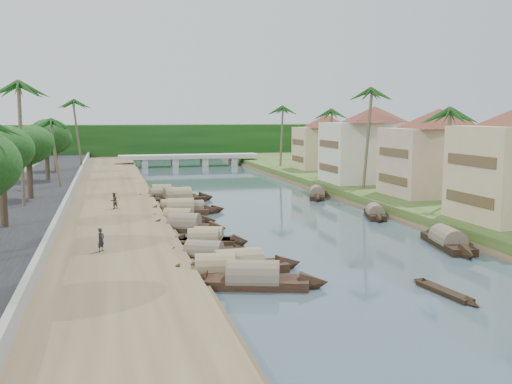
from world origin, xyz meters
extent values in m
plane|color=#384B55|center=(0.00, 0.00, 0.00)|extent=(220.00, 220.00, 0.00)
cube|color=brown|center=(-16.00, 20.00, 0.40)|extent=(10.00, 180.00, 0.80)
cube|color=#344F1F|center=(19.00, 20.00, 0.60)|extent=(16.00, 180.00, 1.20)
cube|color=black|center=(-24.50, 20.00, 0.70)|extent=(8.00, 180.00, 1.40)
cube|color=gray|center=(-20.20, 20.00, 1.35)|extent=(0.40, 180.00, 1.10)
cube|color=black|center=(0.00, 95.00, 4.00)|extent=(120.00, 4.00, 8.00)
cube|color=black|center=(0.00, 100.00, 4.00)|extent=(120.00, 4.00, 8.00)
cube|color=black|center=(0.00, 105.00, 4.00)|extent=(120.00, 4.00, 8.00)
cube|color=#ACACA1|center=(0.00, 72.00, 2.00)|extent=(28.00, 4.00, 0.80)
cube|color=#ACACA1|center=(-9.00, 72.00, 0.90)|extent=(1.20, 3.50, 1.80)
cube|color=#ACACA1|center=(-3.00, 72.00, 0.90)|extent=(1.20, 3.50, 1.80)
cube|color=#ACACA1|center=(3.00, 72.00, 0.90)|extent=(1.20, 3.50, 1.80)
cube|color=#ACACA1|center=(9.00, 72.00, 0.90)|extent=(1.20, 3.50, 1.80)
cube|color=brown|center=(12.95, -2.00, 3.20)|extent=(0.10, 6.40, 0.90)
cube|color=brown|center=(12.95, -2.00, 6.40)|extent=(0.10, 6.40, 0.90)
cube|color=#CBA990|center=(20.00, 14.00, 4.95)|extent=(11.00, 8.00, 7.50)
pyramid|color=brown|center=(20.00, 14.00, 9.80)|extent=(14.11, 14.11, 2.20)
cube|color=brown|center=(14.45, 14.00, 3.08)|extent=(0.10, 6.40, 0.90)
cube|color=brown|center=(14.45, 14.00, 6.08)|extent=(0.10, 6.40, 0.90)
cube|color=beige|center=(19.00, 28.00, 5.20)|extent=(13.00, 8.00, 8.00)
pyramid|color=brown|center=(19.00, 28.00, 10.30)|extent=(15.59, 15.59, 2.20)
cube|color=brown|center=(12.45, 28.00, 3.20)|extent=(0.10, 6.40, 0.90)
cube|color=brown|center=(12.45, 28.00, 6.40)|extent=(0.10, 6.40, 0.90)
cube|color=#CAB587|center=(20.00, 48.00, 4.70)|extent=(10.00, 7.00, 7.00)
pyramid|color=brown|center=(20.00, 48.00, 9.30)|extent=(12.62, 12.62, 2.20)
cube|color=brown|center=(14.95, 48.00, 2.95)|extent=(0.10, 5.60, 0.90)
cube|color=brown|center=(14.95, 48.00, 5.75)|extent=(0.10, 5.60, 0.90)
cube|color=black|center=(-7.94, -11.27, 0.20)|extent=(6.82, 3.91, 0.70)
cone|color=black|center=(-4.49, -12.37, 0.28)|extent=(2.33, 2.31, 2.03)
cone|color=black|center=(-11.38, -10.17, 0.28)|extent=(2.33, 2.31, 2.03)
cylinder|color=#726456|center=(-7.94, -11.27, 0.58)|extent=(5.38, 3.52, 2.11)
cube|color=black|center=(-9.74, -8.69, 0.20)|extent=(5.47, 2.62, 0.70)
cone|color=black|center=(-6.85, -9.12, 0.28)|extent=(1.76, 1.89, 1.85)
cone|color=black|center=(-12.62, -8.26, 0.28)|extent=(1.76, 1.89, 1.85)
cylinder|color=#867655|center=(-9.74, -8.69, 0.58)|extent=(4.25, 2.51, 1.95)
cube|color=black|center=(-8.11, -8.05, 0.20)|extent=(6.52, 2.41, 0.70)
cone|color=black|center=(-4.56, -7.82, 0.28)|extent=(1.95, 1.92, 2.00)
cone|color=black|center=(-11.66, -8.28, 0.28)|extent=(1.95, 1.92, 2.00)
cylinder|color=#867655|center=(-8.11, -8.05, 0.58)|extent=(5.02, 2.39, 2.08)
cube|color=black|center=(-9.70, -4.31, 0.20)|extent=(5.47, 3.77, 0.70)
cone|color=black|center=(-7.06, -5.57, 0.28)|extent=(2.01, 2.01, 1.68)
cone|color=black|center=(-12.34, -3.06, 0.28)|extent=(2.01, 2.01, 1.68)
cylinder|color=#726456|center=(-9.70, -4.31, 0.58)|extent=(4.38, 3.30, 1.75)
cube|color=black|center=(-9.05, 0.00, 0.20)|extent=(5.19, 2.61, 0.70)
cone|color=black|center=(-6.34, -0.54, 0.28)|extent=(1.70, 1.76, 1.67)
cone|color=black|center=(-11.75, 0.53, 0.28)|extent=(1.70, 1.76, 1.67)
cylinder|color=#867655|center=(-9.05, 0.00, 0.58)|extent=(4.06, 2.45, 1.75)
cube|color=black|center=(-8.55, 0.36, 0.20)|extent=(4.92, 3.12, 0.70)
cone|color=black|center=(-6.13, -0.44, 0.28)|extent=(1.79, 1.94, 1.74)
cone|color=black|center=(-10.98, 1.16, 0.28)|extent=(1.79, 1.94, 1.74)
cylinder|color=#867655|center=(-8.55, 0.36, 0.58)|extent=(3.91, 2.85, 1.84)
cube|color=black|center=(-9.65, 6.47, 0.20)|extent=(5.89, 4.08, 0.70)
cone|color=black|center=(-6.83, 5.21, 0.28)|extent=(2.21, 2.30, 1.97)
cone|color=black|center=(-12.47, 7.72, 0.28)|extent=(2.21, 2.30, 1.97)
cylinder|color=#726456|center=(-9.65, 6.47, 0.58)|extent=(4.72, 3.62, 2.07)
cube|color=black|center=(-9.76, 10.12, 0.20)|extent=(5.64, 3.70, 0.70)
cone|color=black|center=(-7.00, 8.94, 0.28)|extent=(2.03, 2.02, 1.70)
cone|color=black|center=(-12.51, 11.31, 0.28)|extent=(2.03, 2.02, 1.70)
cylinder|color=#867655|center=(-9.76, 10.12, 0.58)|extent=(4.49, 3.25, 1.77)
cube|color=black|center=(-8.90, 15.18, 0.20)|extent=(5.97, 2.83, 0.70)
cone|color=black|center=(-5.73, 14.78, 0.28)|extent=(1.91, 2.12, 2.11)
cone|color=black|center=(-12.06, 15.57, 0.28)|extent=(1.91, 2.12, 2.11)
cylinder|color=#867655|center=(-8.90, 15.18, 0.58)|extent=(4.63, 2.75, 2.23)
cube|color=black|center=(-7.82, 15.16, 0.20)|extent=(5.55, 2.21, 0.70)
cone|color=black|center=(-4.84, 15.50, 0.28)|extent=(1.69, 1.61, 1.62)
cone|color=black|center=(-10.80, 14.82, 0.28)|extent=(1.69, 1.61, 1.62)
cylinder|color=#726456|center=(-7.82, 15.16, 0.58)|extent=(4.29, 2.13, 1.67)
cube|color=black|center=(-9.59, 16.80, 0.20)|extent=(5.02, 2.12, 0.70)
cone|color=black|center=(-6.90, 17.10, 0.28)|extent=(1.55, 1.58, 1.59)
cone|color=black|center=(-12.28, 16.51, 0.28)|extent=(1.55, 1.58, 1.59)
cylinder|color=#867655|center=(-9.59, 16.80, 0.58)|extent=(3.88, 2.06, 1.66)
cube|color=black|center=(-8.17, 23.97, 0.20)|extent=(6.73, 2.98, 0.70)
cone|color=black|center=(-4.58, 24.39, 0.28)|extent=(2.11, 2.22, 2.22)
cone|color=black|center=(-11.76, 23.55, 0.28)|extent=(2.11, 2.22, 2.22)
cylinder|color=#867655|center=(-8.17, 23.97, 0.58)|extent=(5.21, 2.89, 2.32)
cube|color=black|center=(-9.74, 26.10, 0.20)|extent=(6.63, 3.13, 0.70)
cone|color=black|center=(-6.27, 26.87, 0.28)|extent=(2.11, 1.96, 1.81)
cone|color=black|center=(-13.21, 25.32, 0.28)|extent=(2.11, 1.96, 1.81)
cylinder|color=#726456|center=(-9.74, 26.10, 0.58)|extent=(5.17, 2.87, 1.85)
cube|color=black|center=(-9.40, 29.96, 0.20)|extent=(5.30, 2.55, 0.70)
cone|color=black|center=(-6.63, 29.45, 0.28)|extent=(1.71, 1.73, 1.65)
cone|color=black|center=(-12.18, 30.47, 0.28)|extent=(1.71, 1.73, 1.65)
cylinder|color=#867655|center=(-9.40, 29.96, 0.58)|extent=(4.13, 2.39, 1.72)
cube|color=black|center=(9.22, -4.89, 0.20)|extent=(3.15, 6.95, 0.70)
cone|color=black|center=(9.93, -1.23, 0.28)|extent=(2.05, 2.19, 1.93)
cone|color=black|center=(8.51, -8.55, 0.28)|extent=(2.05, 2.19, 1.93)
cylinder|color=#726456|center=(9.22, -4.89, 0.58)|extent=(2.92, 5.41, 1.98)
cube|color=black|center=(9.63, 8.32, 0.20)|extent=(2.95, 5.15, 0.70)
cone|color=black|center=(10.44, 10.92, 0.28)|extent=(1.76, 1.76, 1.56)
cone|color=black|center=(8.81, 5.72, 0.28)|extent=(1.76, 1.76, 1.56)
cylinder|color=#726456|center=(9.63, 8.32, 0.58)|extent=(2.66, 4.06, 1.62)
cube|color=black|center=(9.08, 23.16, 0.20)|extent=(3.76, 6.49, 0.70)
cone|color=black|center=(10.23, 26.43, 0.28)|extent=(2.11, 2.20, 1.81)
cone|color=black|center=(7.93, 19.88, 0.28)|extent=(2.11, 2.20, 1.81)
cylinder|color=#726456|center=(9.08, 23.16, 0.58)|extent=(3.34, 5.12, 1.86)
cube|color=black|center=(2.24, -15.27, 0.10)|extent=(1.26, 4.17, 0.35)
cone|color=black|center=(1.95, -12.98, 0.10)|extent=(0.87, 1.11, 0.75)
cone|color=black|center=(2.53, -17.56, 0.10)|extent=(0.87, 1.11, 0.75)
cube|color=black|center=(-8.61, -2.19, 0.10)|extent=(3.88, 1.63, 0.35)
cone|color=black|center=(-6.53, -1.74, 0.10)|extent=(1.11, 1.03, 0.84)
cone|color=black|center=(-10.69, -2.65, 0.10)|extent=(1.11, 1.03, 0.84)
cube|color=black|center=(-8.38, 23.33, 0.10)|extent=(4.27, 1.66, 0.35)
cone|color=black|center=(-6.07, 23.80, 0.10)|extent=(1.19, 1.03, 0.84)
cone|color=black|center=(-10.69, 22.86, 0.10)|extent=(1.19, 1.03, 0.84)
cylinder|color=brown|center=(16.00, 6.12, 5.98)|extent=(0.58, 0.36, 9.57)
sphere|color=#194818|center=(16.00, 6.12, 10.57)|extent=(3.20, 3.20, 3.20)
cylinder|color=brown|center=(15.00, 22.07, 7.34)|extent=(1.18, 0.36, 12.28)
sphere|color=#194818|center=(15.00, 22.07, 13.23)|extent=(3.20, 3.20, 3.20)
cylinder|color=brown|center=(16.00, 37.40, 6.12)|extent=(1.28, 0.36, 9.83)
sphere|color=#194818|center=(16.00, 37.40, 10.85)|extent=(3.20, 3.20, 3.20)
cylinder|color=brown|center=(-24.00, 15.68, 7.35)|extent=(0.45, 0.36, 11.91)
sphere|color=#194818|center=(-24.00, 15.68, 13.07)|extent=(3.20, 3.20, 3.20)
cylinder|color=brown|center=(-22.00, 31.16, 5.51)|extent=(1.22, 0.36, 8.21)
sphere|color=#194818|center=(-22.00, 31.16, 9.45)|extent=(3.20, 3.20, 3.20)
cylinder|color=brown|center=(14.00, 54.51, 6.50)|extent=(0.78, 0.36, 10.60)
sphere|color=#194818|center=(14.00, 54.51, 11.58)|extent=(3.20, 3.20, 3.20)
cylinder|color=brown|center=(-20.50, 58.03, 7.09)|extent=(1.43, 0.36, 11.37)
sphere|color=#194818|center=(-20.50, 58.03, 12.56)|extent=(3.20, 3.20, 3.20)
cylinder|color=#4E3A2D|center=(-24.00, 4.70, 3.37)|extent=(0.60, 0.60, 4.03)
ellipsoid|color=black|center=(-24.00, 4.70, 7.22)|extent=(4.46, 4.46, 3.67)
cylinder|color=#4E3A2D|center=(-24.00, 20.82, 3.27)|extent=(0.60, 0.60, 3.83)
ellipsoid|color=black|center=(-24.00, 20.82, 6.93)|extent=(4.63, 4.63, 3.81)
cylinder|color=#4E3A2D|center=(-24.00, 39.26, 3.35)|extent=(0.60, 0.60, 3.99)
ellipsoid|color=black|center=(-24.00, 39.26, 7.17)|extent=(5.51, 5.51, 4.53)
cylinder|color=#4E3A2D|center=(-24.00, 52.71, 3.01)|extent=(0.60, 0.60, 3.28)
ellipsoid|color=black|center=(-24.00, 52.71, 6.14)|extent=(4.67, 4.67, 3.84)
cylinder|color=#4E3A2D|center=(24.00, 31.89, 3.07)|extent=(0.60, 0.60, 3.82)
ellipsoid|color=black|center=(24.00, 31.89, 6.72)|extent=(4.28, 4.28, 3.52)
imported|color=#222128|center=(-16.63, -3.13, 1.61)|extent=(0.67, 0.70, 1.62)
imported|color=#373526|center=(-15.55, 15.40, 1.62)|extent=(1.01, 0.97, 1.64)
camera|label=1|loc=(-16.00, -42.85, 9.99)|focal=40.00mm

